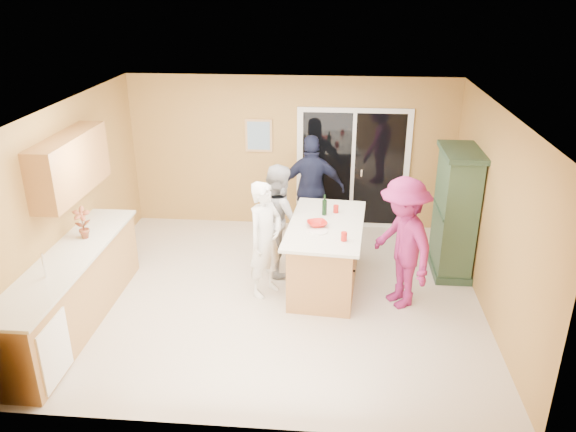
# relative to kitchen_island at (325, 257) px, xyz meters

# --- Properties ---
(floor) EXTENTS (5.50, 5.50, 0.00)m
(floor) POSITION_rel_kitchen_island_xyz_m (-0.65, -0.33, -0.45)
(floor) COLOR beige
(floor) RESTS_ON ground
(ceiling) EXTENTS (5.50, 5.00, 0.10)m
(ceiling) POSITION_rel_kitchen_island_xyz_m (-0.65, -0.33, 2.15)
(ceiling) COLOR white
(ceiling) RESTS_ON wall_back
(wall_back) EXTENTS (5.50, 0.10, 2.60)m
(wall_back) POSITION_rel_kitchen_island_xyz_m (-0.65, 2.17, 0.85)
(wall_back) COLOR tan
(wall_back) RESTS_ON ground
(wall_front) EXTENTS (5.50, 0.10, 2.60)m
(wall_front) POSITION_rel_kitchen_island_xyz_m (-0.65, -2.83, 0.85)
(wall_front) COLOR tan
(wall_front) RESTS_ON ground
(wall_left) EXTENTS (0.10, 5.00, 2.60)m
(wall_left) POSITION_rel_kitchen_island_xyz_m (-3.40, -0.33, 0.85)
(wall_left) COLOR tan
(wall_left) RESTS_ON ground
(wall_right) EXTENTS (0.10, 5.00, 2.60)m
(wall_right) POSITION_rel_kitchen_island_xyz_m (2.10, -0.33, 0.85)
(wall_right) COLOR tan
(wall_right) RESTS_ON ground
(left_cabinet_run) EXTENTS (0.65, 3.05, 1.24)m
(left_cabinet_run) POSITION_rel_kitchen_island_xyz_m (-3.10, -1.38, 0.01)
(left_cabinet_run) COLOR #AC7C42
(left_cabinet_run) RESTS_ON floor
(upper_cabinets) EXTENTS (0.35, 1.60, 0.75)m
(upper_cabinets) POSITION_rel_kitchen_island_xyz_m (-3.23, -0.53, 1.42)
(upper_cabinets) COLOR #AC7C42
(upper_cabinets) RESTS_ON wall_left
(sliding_door) EXTENTS (1.90, 0.07, 2.10)m
(sliding_door) POSITION_rel_kitchen_island_xyz_m (0.40, 2.14, 0.60)
(sliding_door) COLOR silver
(sliding_door) RESTS_ON floor
(framed_picture) EXTENTS (0.46, 0.04, 0.56)m
(framed_picture) POSITION_rel_kitchen_island_xyz_m (-1.20, 2.15, 1.15)
(framed_picture) COLOR tan
(framed_picture) RESTS_ON wall_back
(kitchen_island) EXTENTS (1.14, 1.91, 0.96)m
(kitchen_island) POSITION_rel_kitchen_island_xyz_m (0.00, 0.00, 0.00)
(kitchen_island) COLOR #AC7C42
(kitchen_island) RESTS_ON floor
(green_hutch) EXTENTS (0.54, 1.02, 1.87)m
(green_hutch) POSITION_rel_kitchen_island_xyz_m (1.84, 0.63, 0.46)
(green_hutch) COLOR #233928
(green_hutch) RESTS_ON floor
(woman_white) EXTENTS (0.65, 0.71, 1.62)m
(woman_white) POSITION_rel_kitchen_island_xyz_m (-0.81, -0.26, 0.36)
(woman_white) COLOR white
(woman_white) RESTS_ON floor
(woman_grey) EXTENTS (0.90, 0.98, 1.64)m
(woman_grey) POSITION_rel_kitchen_island_xyz_m (-0.69, 0.45, 0.37)
(woman_grey) COLOR #959598
(woman_grey) RESTS_ON floor
(woman_navy) EXTENTS (1.09, 0.54, 1.79)m
(woman_navy) POSITION_rel_kitchen_island_xyz_m (-0.26, 1.50, 0.45)
(woman_navy) COLOR #1A1A39
(woman_navy) RESTS_ON floor
(woman_magenta) EXTENTS (1.10, 1.32, 1.77)m
(woman_magenta) POSITION_rel_kitchen_island_xyz_m (1.00, -0.38, 0.44)
(woman_magenta) COLOR #891E55
(woman_magenta) RESTS_ON floor
(serving_bowl) EXTENTS (0.34, 0.34, 0.07)m
(serving_bowl) POSITION_rel_kitchen_island_xyz_m (-0.12, -0.10, 0.54)
(serving_bowl) COLOR #B41A14
(serving_bowl) RESTS_ON kitchen_island
(tulip_vase) EXTENTS (0.26, 0.21, 0.43)m
(tulip_vase) POSITION_rel_kitchen_island_xyz_m (-3.10, -0.69, 0.70)
(tulip_vase) COLOR red
(tulip_vase) RESTS_ON left_cabinet_run
(tumbler_near) EXTENTS (0.09, 0.09, 0.12)m
(tumbler_near) POSITION_rel_kitchen_island_xyz_m (0.24, -0.53, 0.57)
(tumbler_near) COLOR #B41A14
(tumbler_near) RESTS_ON kitchen_island
(tumbler_far) EXTENTS (0.10, 0.10, 0.11)m
(tumbler_far) POSITION_rel_kitchen_island_xyz_m (0.13, 0.40, 0.57)
(tumbler_far) COLOR #B41A14
(tumbler_far) RESTS_ON kitchen_island
(wine_bottle) EXTENTS (0.07, 0.07, 0.30)m
(wine_bottle) POSITION_rel_kitchen_island_xyz_m (-0.03, 0.30, 0.63)
(wine_bottle) COLOR black
(wine_bottle) RESTS_ON kitchen_island
(white_plate) EXTENTS (0.33, 0.33, 0.02)m
(white_plate) POSITION_rel_kitchen_island_xyz_m (-0.10, -0.28, 0.52)
(white_plate) COLOR silver
(white_plate) RESTS_ON kitchen_island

